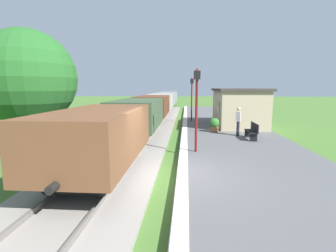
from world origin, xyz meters
TOP-DOWN VIEW (x-y plane):
  - ground_plane at (0.00, 0.00)m, footprint 160.00×160.00m
  - platform_slab at (3.20, 0.00)m, footprint 6.00×60.00m
  - platform_edge_stripe at (0.40, 0.00)m, footprint 0.36×60.00m
  - track_ballast at (-2.40, 0.00)m, footprint 3.80×60.00m
  - rail_near at (-1.68, 0.00)m, footprint 0.07×60.00m
  - rail_far at (-3.12, 0.00)m, footprint 0.07×60.00m
  - freight_train at (-2.40, 16.36)m, footprint 2.50×39.20m
  - station_hut at (4.40, 10.94)m, footprint 3.50×5.80m
  - bench_near_hut at (4.17, 5.84)m, footprint 0.42×1.50m
  - bench_down_platform at (4.17, 15.92)m, footprint 0.42×1.50m
  - person_waiting at (3.59, 6.83)m, footprint 0.36×0.44m
  - potted_planter at (2.31, 7.99)m, footprint 0.64×0.64m
  - lamp_post_near at (0.94, 2.89)m, footprint 0.28×0.28m
  - lamp_post_far at (0.94, 13.09)m, footprint 0.28×0.28m
  - tree_trackside_mid at (-6.58, 2.72)m, footprint 4.27×4.27m
  - tree_trackside_far at (-9.07, 8.91)m, footprint 3.19×3.19m

SIDE VIEW (x-z plane):
  - ground_plane at x=0.00m, z-range 0.00..0.00m
  - track_ballast at x=-2.40m, z-range 0.00..0.12m
  - platform_slab at x=3.20m, z-range 0.00..0.25m
  - rail_near at x=-1.68m, z-range 0.12..0.26m
  - rail_far at x=-3.12m, z-range 0.12..0.26m
  - platform_edge_stripe at x=0.40m, z-range 0.25..0.26m
  - bench_near_hut at x=4.17m, z-range 0.27..1.18m
  - bench_down_platform at x=4.17m, z-range 0.27..1.18m
  - potted_planter at x=2.31m, z-range 0.26..1.18m
  - person_waiting at x=3.59m, z-range 0.33..2.04m
  - freight_train at x=-2.40m, z-range 0.34..2.46m
  - station_hut at x=4.40m, z-range 0.26..3.04m
  - lamp_post_near at x=0.94m, z-range 0.95..4.65m
  - lamp_post_far at x=0.94m, z-range 0.95..4.65m
  - tree_trackside_far at x=-9.07m, z-range 0.86..5.80m
  - tree_trackside_mid at x=-6.58m, z-range 0.69..6.34m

